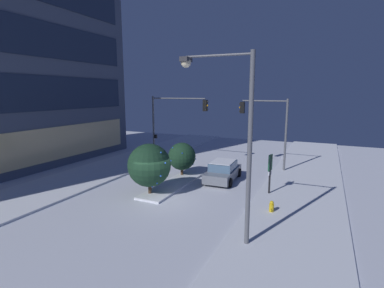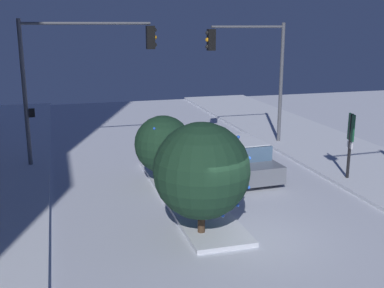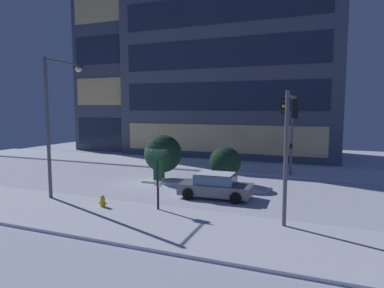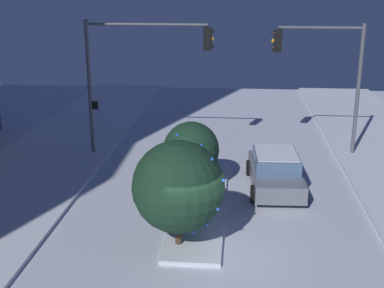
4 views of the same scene
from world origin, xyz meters
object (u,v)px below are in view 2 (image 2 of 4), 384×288
at_px(parking_info_sign, 350,139).
at_px(traffic_light_corner_near_right, 252,62).
at_px(traffic_light_corner_far_right, 77,65).
at_px(decorated_tree_left_of_median, 163,144).
at_px(car_near, 240,158).
at_px(decorated_tree_median, 202,171).

bearing_deg(parking_info_sign, traffic_light_corner_near_right, -64.29).
distance_m(traffic_light_corner_far_right, decorated_tree_left_of_median, 5.56).
height_order(traffic_light_corner_far_right, decorated_tree_left_of_median, traffic_light_corner_far_right).
height_order(traffic_light_corner_far_right, traffic_light_corner_near_right, traffic_light_corner_far_right).
bearing_deg(parking_info_sign, car_near, -13.94).
bearing_deg(decorated_tree_median, traffic_light_corner_far_right, 18.43).
relative_size(traffic_light_corner_near_right, decorated_tree_median, 1.80).
bearing_deg(decorated_tree_left_of_median, car_near, -83.41).
relative_size(traffic_light_corner_far_right, traffic_light_corner_near_right, 1.03).
height_order(traffic_light_corner_near_right, parking_info_sign, traffic_light_corner_near_right).
xyz_separation_m(parking_info_sign, decorated_tree_left_of_median, (1.51, 7.13, -0.09)).
bearing_deg(traffic_light_corner_far_right, car_near, -29.88).
relative_size(car_near, decorated_tree_median, 1.31).
distance_m(parking_info_sign, decorated_tree_left_of_median, 7.29).
xyz_separation_m(decorated_tree_median, decorated_tree_left_of_median, (4.78, 0.06, -0.38)).
bearing_deg(traffic_light_corner_near_right, parking_info_sign, 103.29).
xyz_separation_m(car_near, parking_info_sign, (-1.89, -3.82, 1.02)).
relative_size(traffic_light_corner_near_right, decorated_tree_left_of_median, 2.24).
height_order(car_near, traffic_light_corner_near_right, traffic_light_corner_near_right).
height_order(traffic_light_corner_near_right, decorated_tree_median, traffic_light_corner_near_right).
bearing_deg(traffic_light_corner_far_right, decorated_tree_median, -71.57).
distance_m(parking_info_sign, decorated_tree_median, 7.79).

